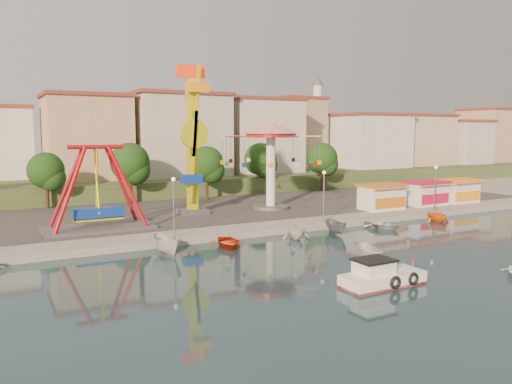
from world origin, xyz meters
TOP-DOWN VIEW (x-y plane):
  - ground at (0.00, 0.00)m, footprint 200.00×200.00m
  - quay_deck at (0.00, 62.00)m, footprint 200.00×100.00m
  - asphalt_pad at (0.00, 30.00)m, footprint 90.00×28.00m
  - hill_terrace at (0.00, 67.00)m, footprint 200.00×60.00m
  - pirate_ship_ride at (-13.15, 19.84)m, footprint 10.00×5.00m
  - kamikaze_tower at (-1.86, 24.16)m, footprint 3.20×3.10m
  - wave_swinger at (7.68, 23.31)m, footprint 11.60×11.60m
  - booth_left at (18.99, 16.49)m, footprint 5.40×3.78m
  - booth_mid at (26.31, 16.49)m, footprint 5.40×3.78m
  - booth_right at (32.18, 16.49)m, footprint 5.40×3.78m
  - lamp_post_1 at (-8.00, 13.00)m, footprint 0.14×0.14m
  - lamp_post_2 at (8.00, 13.00)m, footprint 0.14×0.14m
  - lamp_post_3 at (24.00, 13.00)m, footprint 0.14×0.14m
  - tree_1 at (-16.00, 36.24)m, footprint 4.35×4.35m
  - tree_2 at (-6.00, 35.81)m, footprint 5.02×5.02m
  - tree_3 at (4.00, 34.36)m, footprint 4.68×4.68m
  - tree_4 at (14.00, 37.35)m, footprint 4.86×4.86m
  - tree_5 at (24.00, 35.54)m, footprint 4.83×4.83m
  - building_2 at (-8.19, 51.96)m, footprint 11.95×9.28m
  - building_3 at (5.60, 48.80)m, footprint 12.59×10.50m
  - building_4 at (19.07, 52.20)m, footprint 10.75×9.23m
  - building_5 at (32.37, 50.33)m, footprint 12.77×10.96m
  - building_6 at (44.15, 48.77)m, footprint 8.23×8.98m
  - building_7 at (56.03, 53.70)m, footprint 11.59×10.93m
  - building_8 at (69.93, 47.19)m, footprint 12.84×9.28m
  - building_9 at (83.46, 49.95)m, footprint 12.95×9.17m
  - minaret at (36.00, 54.00)m, footprint 2.80×2.80m
  - cabin_motorboat at (-0.42, -4.82)m, footprint 5.65×2.34m
  - rowboat_a at (1.16, -3.94)m, footprint 4.23×4.92m
  - skiff at (2.39, -0.56)m, footprint 2.87×4.22m
  - moored_boat_2 at (-9.77, 9.80)m, footprint 1.98×4.20m
  - moored_boat_3 at (-4.30, 9.80)m, footprint 3.49×4.30m
  - moored_boat_4 at (2.51, 9.80)m, footprint 3.14×3.44m
  - moored_boat_5 at (7.19, 9.80)m, footprint 1.99×3.70m
  - moored_boat_6 at (13.07, 9.80)m, footprint 3.66×4.47m
  - moored_boat_7 at (20.89, 9.80)m, footprint 3.15×3.53m

SIDE VIEW (x-z plane):
  - ground at x=0.00m, z-range 0.00..0.00m
  - quay_deck at x=0.00m, z-range 0.00..0.60m
  - moored_boat_3 at x=-4.30m, z-range 0.00..0.79m
  - moored_boat_6 at x=13.07m, z-range 0.00..0.81m
  - rowboat_a at x=1.16m, z-range 0.00..0.86m
  - cabin_motorboat at x=-0.42m, z-range -0.46..1.52m
  - asphalt_pad at x=0.00m, z-range 0.60..0.61m
  - moored_boat_5 at x=7.19m, z-range 0.00..1.36m
  - skiff at x=2.39m, z-range 0.00..1.53m
  - moored_boat_4 at x=2.51m, z-range 0.00..1.55m
  - moored_boat_2 at x=-9.77m, z-range 0.00..1.56m
  - moored_boat_7 at x=20.89m, z-range 0.00..1.69m
  - hill_terrace at x=0.00m, z-range 0.00..3.00m
  - booth_left at x=18.99m, z-range 0.62..3.70m
  - booth_mid at x=26.31m, z-range 0.62..3.70m
  - booth_right at x=32.18m, z-range 0.62..3.70m
  - lamp_post_1 at x=-8.00m, z-range 0.60..5.60m
  - lamp_post_2 at x=8.00m, z-range 0.60..5.60m
  - lamp_post_3 at x=24.00m, z-range 0.60..5.60m
  - pirate_ship_ride at x=-13.15m, z-range 0.39..8.39m
  - tree_1 at x=-16.00m, z-range 1.80..8.60m
  - tree_3 at x=4.00m, z-range 1.90..9.21m
  - tree_5 at x=24.00m, z-range 1.94..9.48m
  - tree_4 at x=14.00m, z-range 1.95..9.55m
  - tree_2 at x=-6.00m, z-range 1.99..9.84m
  - building_7 at x=56.03m, z-range 3.00..11.76m
  - building_3 at x=5.60m, z-range 3.00..12.20m
  - building_9 at x=83.46m, z-range 3.00..12.21m
  - building_4 at x=19.07m, z-range 3.00..12.24m
  - wave_swinger at x=7.68m, z-range 3.00..13.40m
  - building_5 at x=32.37m, z-range 3.00..14.21m
  - kamikaze_tower at x=-1.86m, z-range 0.36..16.86m
  - building_2 at x=-8.19m, z-range 3.00..14.23m
  - building_6 at x=44.15m, z-range 3.00..15.36m
  - building_8 at x=69.93m, z-range 3.00..15.58m
  - minaret at x=36.00m, z-range 3.55..21.55m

